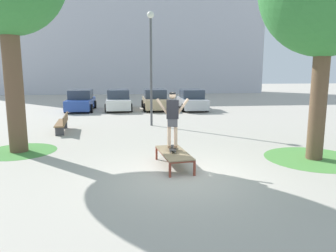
# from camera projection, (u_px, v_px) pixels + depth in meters

# --- Properties ---
(ground_plane) EXTENTS (120.00, 120.00, 0.00)m
(ground_plane) POSITION_uv_depth(u_px,v_px,m) (183.00, 176.00, 8.83)
(ground_plane) COLOR #B2AA9E
(building_facade) EXTENTS (36.81, 4.00, 15.90)m
(building_facade) POSITION_uv_depth(u_px,v_px,m) (118.00, 30.00, 39.96)
(building_facade) COLOR silver
(building_facade) RESTS_ON ground
(skate_box) EXTENTS (0.98, 1.98, 0.46)m
(skate_box) POSITION_uv_depth(u_px,v_px,m) (174.00, 154.00, 9.61)
(skate_box) COLOR brown
(skate_box) RESTS_ON ground
(skateboard) EXTENTS (0.27, 0.82, 0.09)m
(skateboard) POSITION_uv_depth(u_px,v_px,m) (172.00, 148.00, 9.76)
(skateboard) COLOR black
(skateboard) RESTS_ON skate_box
(skater) EXTENTS (1.00, 0.31, 1.69)m
(skater) POSITION_uv_depth(u_px,v_px,m) (172.00, 116.00, 9.59)
(skater) COLOR beige
(skater) RESTS_ON skateboard
(grass_patch_near_left) EXTENTS (2.61, 2.61, 0.01)m
(grass_patch_near_left) POSITION_uv_depth(u_px,v_px,m) (19.00, 151.00, 11.53)
(grass_patch_near_left) COLOR #47893D
(grass_patch_near_left) RESTS_ON ground
(grass_patch_near_right) EXTENTS (3.20, 3.20, 0.01)m
(grass_patch_near_right) POSITION_uv_depth(u_px,v_px,m) (314.00, 158.00, 10.57)
(grass_patch_near_right) COLOR #519342
(grass_patch_near_right) RESTS_ON ground
(car_blue) EXTENTS (1.93, 4.21, 1.50)m
(car_blue) POSITION_uv_depth(u_px,v_px,m) (81.00, 101.00, 23.22)
(car_blue) COLOR #28479E
(car_blue) RESTS_ON ground
(car_white) EXTENTS (2.02, 4.25, 1.50)m
(car_white) POSITION_uv_depth(u_px,v_px,m) (119.00, 101.00, 23.61)
(car_white) COLOR silver
(car_white) RESTS_ON ground
(car_tan) EXTENTS (1.97, 4.22, 1.50)m
(car_tan) POSITION_uv_depth(u_px,v_px,m) (155.00, 100.00, 23.93)
(car_tan) COLOR tan
(car_tan) RESTS_ON ground
(car_silver) EXTENTS (1.94, 4.21, 1.50)m
(car_silver) POSITION_uv_depth(u_px,v_px,m) (192.00, 100.00, 23.75)
(car_silver) COLOR #B7BABF
(car_silver) RESTS_ON ground
(park_bench) EXTENTS (0.70, 2.43, 0.83)m
(park_bench) POSITION_uv_depth(u_px,v_px,m) (63.00, 122.00, 15.17)
(park_bench) COLOR brown
(park_bench) RESTS_ON ground
(light_post) EXTENTS (0.36, 0.36, 5.83)m
(light_post) POSITION_uv_depth(u_px,v_px,m) (151.00, 52.00, 16.31)
(light_post) COLOR #4C4C51
(light_post) RESTS_ON ground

